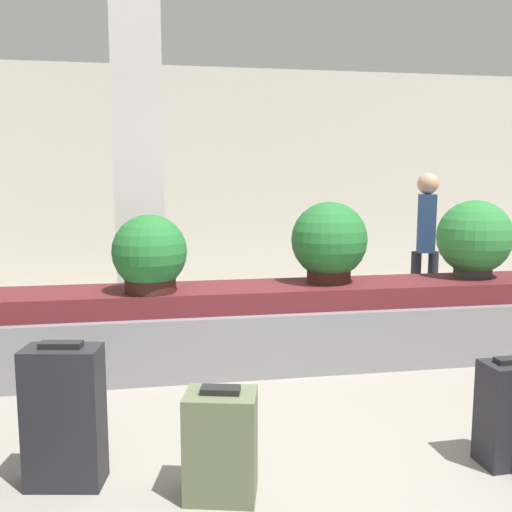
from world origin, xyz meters
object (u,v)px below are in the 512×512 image
(potted_plant_2, at_px, (474,239))
(traveler_0, at_px, (426,235))
(potted_plant_1, at_px, (150,255))
(pillar, at_px, (140,175))
(potted_plant_0, at_px, (329,243))
(suitcase_4, at_px, (64,416))
(suitcase_3, at_px, (221,444))
(suitcase_2, at_px, (505,414))

(potted_plant_2, height_order, traveler_0, traveler_0)
(potted_plant_1, xyz_separation_m, potted_plant_2, (2.89, 0.20, 0.05))
(pillar, distance_m, potted_plant_0, 2.07)
(pillar, bearing_deg, suitcase_4, -96.62)
(suitcase_4, xyz_separation_m, potted_plant_2, (3.32, 1.80, 0.66))
(potted_plant_0, bearing_deg, pillar, 143.99)
(suitcase_3, relative_size, potted_plant_2, 0.81)
(traveler_0, bearing_deg, potted_plant_0, -30.23)
(potted_plant_0, bearing_deg, suitcase_3, -120.17)
(pillar, bearing_deg, potted_plant_1, -86.04)
(suitcase_3, bearing_deg, traveler_0, 63.67)
(potted_plant_0, xyz_separation_m, potted_plant_2, (1.38, 0.04, 0.00))
(suitcase_4, xyz_separation_m, potted_plant_0, (1.95, 1.77, 0.66))
(suitcase_3, distance_m, traveler_0, 4.06)
(suitcase_2, relative_size, suitcase_4, 0.80)
(potted_plant_1, bearing_deg, potted_plant_0, 6.20)
(pillar, distance_m, suitcase_3, 3.48)
(pillar, distance_m, suitcase_2, 3.95)
(suitcase_2, distance_m, potted_plant_2, 2.35)
(suitcase_3, distance_m, potted_plant_2, 3.36)
(suitcase_2, bearing_deg, traveler_0, 69.55)
(suitcase_3, relative_size, traveler_0, 0.35)
(potted_plant_1, distance_m, traveler_0, 3.17)
(potted_plant_0, xyz_separation_m, potted_plant_1, (-1.51, -0.16, -0.05))
(suitcase_3, distance_m, potted_plant_0, 2.45)
(suitcase_3, bearing_deg, suitcase_2, 15.44)
(potted_plant_0, distance_m, traveler_0, 1.76)
(potted_plant_1, relative_size, potted_plant_2, 0.88)
(potted_plant_1, bearing_deg, suitcase_3, -79.51)
(suitcase_2, height_order, potted_plant_1, potted_plant_1)
(suitcase_3, relative_size, potted_plant_0, 0.82)
(pillar, height_order, suitcase_3, pillar)
(traveler_0, bearing_deg, pillar, -69.03)
(potted_plant_0, bearing_deg, potted_plant_1, -173.80)
(potted_plant_1, xyz_separation_m, traveler_0, (2.93, 1.21, -0.01))
(suitcase_2, height_order, traveler_0, traveler_0)
(suitcase_4, height_order, traveler_0, traveler_0)
(potted_plant_0, relative_size, potted_plant_2, 1.00)
(suitcase_2, bearing_deg, pillar, 120.68)
(suitcase_3, bearing_deg, potted_plant_0, 73.70)
(potted_plant_0, relative_size, traveler_0, 0.43)
(pillar, distance_m, suitcase_4, 3.20)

